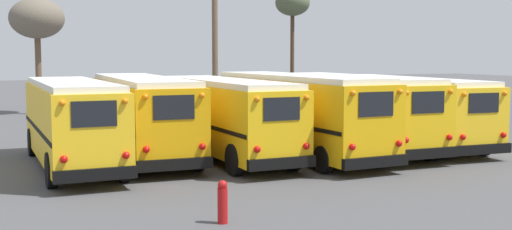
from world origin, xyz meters
TOP-DOWN VIEW (x-y plane):
  - ground_plane at (0.00, 0.00)m, footprint 160.00×160.00m
  - school_bus_0 at (-7.10, -0.45)m, footprint 2.44×9.43m
  - school_bus_1 at (-4.26, 1.06)m, footprint 2.92×10.74m
  - school_bus_2 at (-1.42, -0.55)m, footprint 2.49×10.03m
  - school_bus_3 at (1.42, -1.07)m, footprint 2.88×10.60m
  - school_bus_4 at (4.26, -0.65)m, footprint 2.76×10.23m
  - school_bus_5 at (7.10, -0.43)m, footprint 3.07×10.45m
  - utility_pole at (3.23, 13.15)m, footprint 1.80×0.35m
  - bare_tree_0 at (-6.24, 21.09)m, footprint 3.53×3.53m
  - bare_tree_1 at (10.30, 16.74)m, footprint 2.40×2.40m
  - fire_hydrant at (-4.93, -9.56)m, footprint 0.24×0.24m

SIDE VIEW (x-z plane):
  - ground_plane at x=0.00m, z-range 0.00..0.00m
  - fire_hydrant at x=-4.93m, z-range 0.00..1.04m
  - school_bus_5 at x=7.10m, z-range 0.13..3.08m
  - school_bus_2 at x=-1.42m, z-range 0.15..3.16m
  - school_bus_0 at x=-7.10m, z-range 0.15..3.20m
  - school_bus_1 at x=-4.26m, z-range 0.14..3.24m
  - school_bus_4 at x=4.26m, z-range 0.15..3.23m
  - school_bus_3 at x=1.42m, z-range 0.13..3.31m
  - utility_pole at x=3.23m, z-range 0.10..9.22m
  - bare_tree_0 at x=-6.24m, z-range 2.40..10.03m
  - bare_tree_1 at x=10.30m, z-range 3.11..11.53m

